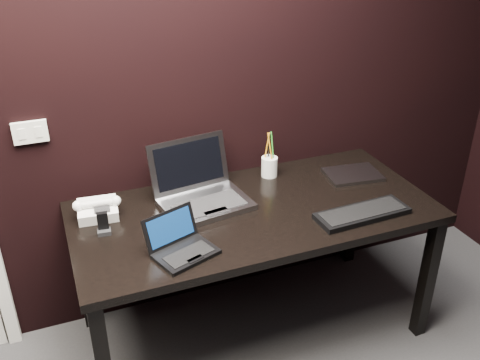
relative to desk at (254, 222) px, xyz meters
name	(u,v)px	position (x,y,z in m)	size (l,w,h in m)	color
wall_back	(163,77)	(-0.30, 0.40, 0.64)	(4.00, 4.00, 0.00)	black
wall_switch	(30,132)	(-0.92, 0.39, 0.46)	(0.15, 0.02, 0.10)	silver
desk	(254,222)	(0.00, 0.00, 0.00)	(1.70, 0.80, 0.74)	black
netbook	(181,246)	(-0.42, -0.22, 0.11)	(0.30, 0.28, 0.16)	black
silver_laptop	(201,193)	(-0.21, 0.15, 0.13)	(0.45, 0.41, 0.28)	gray
ext_keyboard	(362,213)	(0.44, -0.24, 0.09)	(0.45, 0.17, 0.03)	black
closed_laptop	(353,174)	(0.61, 0.12, 0.09)	(0.30, 0.23, 0.02)	gray
desk_phone	(98,209)	(-0.69, 0.20, 0.12)	(0.22, 0.18, 0.11)	silver
mobile_phone	(103,226)	(-0.69, 0.05, 0.11)	(0.06, 0.05, 0.10)	black
pen_cup	(269,166)	(0.20, 0.28, 0.14)	(0.10, 0.10, 0.25)	silver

